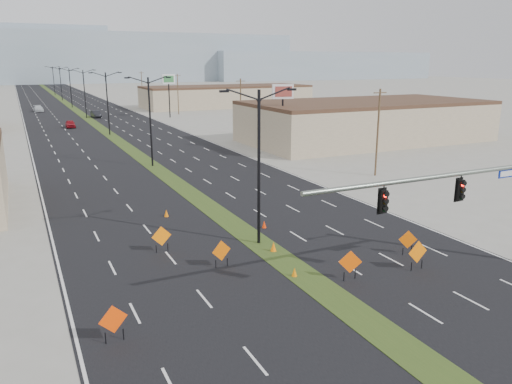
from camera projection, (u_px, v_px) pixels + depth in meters
name	position (u px, v px, depth m)	size (l,w,h in m)	color
ground	(375.00, 328.00, 22.52)	(600.00, 600.00, 0.00)	gray
road_surface	(84.00, 116.00, 109.76)	(25.00, 400.00, 0.02)	black
median_strip	(84.00, 116.00, 109.76)	(2.00, 400.00, 0.04)	#2C4418
building_se_near	(366.00, 123.00, 75.30)	(36.00, 18.00, 5.50)	tan
building_se_far	(227.00, 97.00, 133.74)	(44.00, 16.00, 5.00)	tan
mesa_center	(108.00, 58.00, 297.43)	(220.00, 50.00, 28.00)	#8295A1
mesa_east	(316.00, 66.00, 348.51)	(160.00, 50.00, 18.00)	#8295A1
signal_mast	(484.00, 194.00, 26.63)	(16.30, 0.60, 8.00)	slate
streetlight_0	(259.00, 163.00, 31.62)	(5.15, 0.24, 10.02)	black
streetlight_1	(150.00, 119.00, 56.05)	(5.15, 0.24, 10.02)	black
streetlight_2	(107.00, 102.00, 80.48)	(5.15, 0.24, 10.02)	black
streetlight_3	(85.00, 92.00, 104.90)	(5.15, 0.24, 10.02)	black
streetlight_4	(70.00, 87.00, 129.33)	(5.15, 0.24, 10.02)	black
streetlight_5	(61.00, 83.00, 153.76)	(5.15, 0.24, 10.02)	black
streetlight_6	(54.00, 80.00, 178.18)	(5.15, 0.24, 10.02)	black
utility_pole_0	(378.00, 131.00, 51.51)	(1.60, 0.20, 9.00)	#4C3823
utility_pole_1	(241.00, 105.00, 82.05)	(1.60, 0.20, 9.00)	#4C3823
utility_pole_2	(178.00, 94.00, 112.58)	(1.60, 0.20, 9.00)	#4C3823
utility_pole_3	(142.00, 87.00, 143.12)	(1.60, 0.20, 9.00)	#4C3823
car_left	(70.00, 124.00, 90.68)	(1.60, 3.98, 1.35)	maroon
car_mid	(96.00, 114.00, 107.18)	(1.55, 4.44, 1.46)	black
car_far	(38.00, 109.00, 119.70)	(2.02, 4.97, 1.44)	silver
construction_sign_0	(113.00, 321.00, 21.13)	(1.27, 0.29, 1.71)	#F13E05
construction_sign_1	(162.00, 237.00, 31.23)	(1.28, 0.12, 1.70)	orange
construction_sign_2	(221.00, 252.00, 28.92)	(1.23, 0.26, 1.65)	#D85904
construction_sign_3	(350.00, 263.00, 27.19)	(1.19, 0.57, 1.72)	#FF5605
construction_sign_4	(418.00, 253.00, 28.52)	(1.33, 0.05, 1.78)	orange
construction_sign_5	(408.00, 240.00, 30.90)	(1.08, 0.51, 1.55)	#DF5904
cone_0	(273.00, 247.00, 31.44)	(0.39, 0.39, 0.65)	orange
cone_1	(294.00, 272.00, 27.78)	(0.33, 0.33, 0.55)	orange
cone_2	(264.00, 224.00, 35.95)	(0.33, 0.33, 0.54)	#ED3204
cone_3	(166.00, 213.00, 38.57)	(0.35, 0.35, 0.58)	orange
pole_sign_east_near	(283.00, 97.00, 65.66)	(2.88, 0.93, 8.81)	black
pole_sign_east_far	(169.00, 82.00, 105.80)	(2.97, 0.91, 9.08)	black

